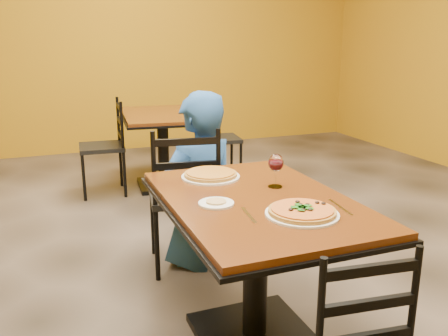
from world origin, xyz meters
name	(u,v)px	position (x,y,z in m)	size (l,w,h in m)	color
floor	(219,291)	(0.00, 0.00, 0.00)	(7.00, 8.00, 0.01)	black
wall_back	(108,34)	(0.00, 4.00, 1.50)	(7.00, 0.01, 3.00)	#A36E12
table_main	(256,236)	(0.00, -0.50, 0.56)	(0.83, 1.23, 0.75)	#562B0D
table_second	(163,133)	(0.21, 2.16, 0.55)	(0.88, 1.21, 0.75)	#562B0D
chair_main_far	(183,196)	(-0.09, 0.43, 0.47)	(0.43, 0.43, 0.95)	black
chair_second_left	(102,148)	(-0.39, 2.16, 0.45)	(0.41, 0.41, 0.91)	black
chair_second_right	(219,139)	(0.81, 2.16, 0.44)	(0.40, 0.40, 0.89)	black
diner	(199,179)	(0.03, 0.45, 0.57)	(0.58, 0.38, 1.15)	navy
plate_main	(302,214)	(0.08, -0.78, 0.76)	(0.31, 0.31, 0.01)	white
pizza_main	(302,211)	(0.08, -0.78, 0.77)	(0.28, 0.28, 0.02)	maroon
plate_far	(211,177)	(-0.09, -0.11, 0.76)	(0.31, 0.31, 0.01)	white
pizza_far	(211,174)	(-0.09, -0.11, 0.77)	(0.28, 0.28, 0.02)	gold
side_plate	(216,203)	(-0.21, -0.52, 0.76)	(0.16, 0.16, 0.01)	white
dip	(216,201)	(-0.21, -0.52, 0.76)	(0.09, 0.09, 0.01)	tan
wine_glass	(276,169)	(0.16, -0.38, 0.84)	(0.08, 0.08, 0.18)	white
fork	(249,215)	(-0.13, -0.70, 0.75)	(0.01, 0.19, 0.00)	silver
knife	(340,207)	(0.28, -0.75, 0.75)	(0.01, 0.21, 0.00)	silver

